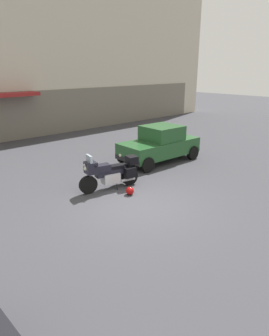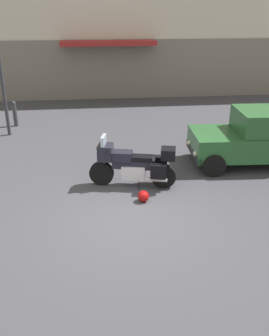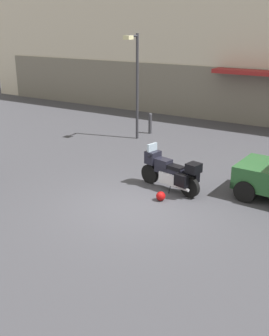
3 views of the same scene
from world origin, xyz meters
The scene contains 5 objects.
ground_plane centered at (0.00, 0.00, 0.00)m, with size 80.00×80.00×0.00m, color #38383D.
motorcycle centered at (0.27, 1.67, 0.62)m, with size 2.24×1.00×1.36m.
helmet centered at (0.40, 0.81, 0.14)m, with size 0.28×0.28×0.28m, color #990C0C.
car_hatchback_near centered at (4.04, 2.76, 0.81)m, with size 3.94×1.96×1.64m.
bollard_curbside centered at (-3.74, 7.38, 0.52)m, with size 0.16×0.16×0.98m.
Camera 2 is at (-0.68, -7.17, 4.44)m, focal length 40.36 mm.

